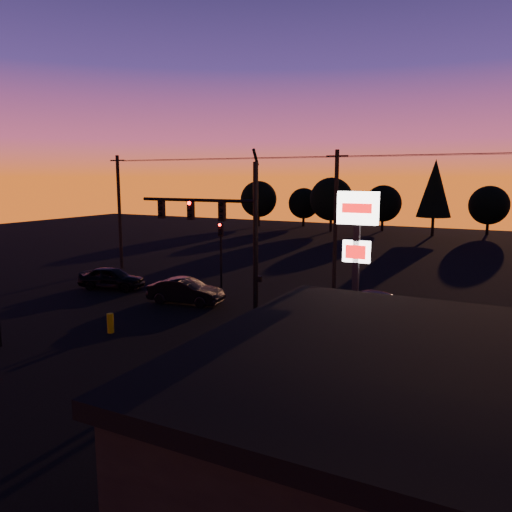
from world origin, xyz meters
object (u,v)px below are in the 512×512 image
(car_left, at_px, (112,278))
(suv_parked, at_px, (459,442))
(traffic_signal_mast, at_px, (226,228))
(bollard, at_px, (110,323))
(car_right, at_px, (367,304))
(pylon_sign, at_px, (357,243))
(secondary_signal, at_px, (221,245))
(car_mid, at_px, (186,291))

(car_left, xyz_separation_m, suv_parked, (22.50, -11.52, -0.01))
(traffic_signal_mast, relative_size, car_left, 1.98)
(suv_parked, bearing_deg, bollard, 130.57)
(car_right, bearing_deg, bollard, -25.95)
(pylon_sign, relative_size, car_right, 1.36)
(car_left, xyz_separation_m, car_right, (16.72, 1.12, -0.01))
(secondary_signal, relative_size, pylon_sign, 0.64)
(traffic_signal_mast, height_order, car_mid, traffic_signal_mast)
(secondary_signal, bearing_deg, car_right, -13.36)
(traffic_signal_mast, bearing_deg, bollard, -143.91)
(pylon_sign, height_order, car_mid, pylon_sign)
(car_right, relative_size, suv_parked, 0.95)
(traffic_signal_mast, distance_m, bollard, 7.11)
(traffic_signal_mast, height_order, bollard, traffic_signal_mast)
(bollard, xyz_separation_m, car_right, (10.05, 8.26, 0.26))
(secondary_signal, height_order, pylon_sign, pylon_sign)
(pylon_sign, bearing_deg, secondary_signal, 140.23)
(traffic_signal_mast, height_order, car_left, traffic_signal_mast)
(secondary_signal, height_order, suv_parked, secondary_signal)
(car_left, bearing_deg, suv_parked, -130.22)
(car_left, bearing_deg, secondary_signal, -72.98)
(secondary_signal, xyz_separation_m, bollard, (0.43, -10.75, -2.39))
(car_left, bearing_deg, car_right, -99.26)
(car_left, bearing_deg, car_mid, -110.93)
(traffic_signal_mast, height_order, suv_parked, traffic_signal_mast)
(car_right, bearing_deg, car_mid, -54.03)
(car_left, height_order, car_right, car_left)
(suv_parked, bearing_deg, secondary_signal, 103.12)
(secondary_signal, height_order, bollard, secondary_signal)
(car_mid, bearing_deg, car_right, -86.52)
(suv_parked, bearing_deg, car_left, 118.94)
(bollard, relative_size, suv_parked, 0.18)
(pylon_sign, relative_size, bollard, 7.28)
(car_left, bearing_deg, traffic_signal_mast, -122.31)
(car_mid, bearing_deg, pylon_sign, -123.01)
(pylon_sign, relative_size, car_left, 1.57)
(traffic_signal_mast, distance_m, suv_parked, 14.33)
(bollard, height_order, suv_parked, suv_parked)
(suv_parked, bearing_deg, car_right, 80.63)
(pylon_sign, bearing_deg, bollard, -176.23)
(traffic_signal_mast, relative_size, bollard, 9.19)
(car_right, bearing_deg, traffic_signal_mast, -23.51)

